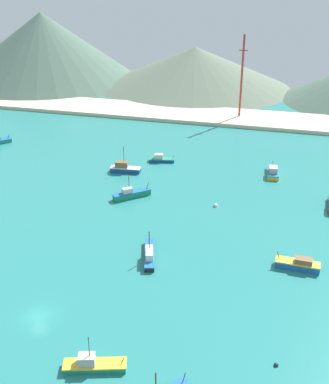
# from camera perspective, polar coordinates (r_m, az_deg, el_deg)

# --- Properties ---
(ground) EXTENTS (260.00, 280.00, 0.50)m
(ground) POSITION_cam_1_polar(r_m,az_deg,el_deg) (104.57, -6.72, -4.25)
(ground) COLOR teal
(fishing_boat_1) EXTENTS (8.38, 3.39, 7.28)m
(fishing_boat_1) POSITION_cam_1_polar(r_m,az_deg,el_deg) (131.02, -4.72, 2.80)
(fishing_boat_1) COLOR #14478C
(fishing_boat_1) RESTS_ON ground
(fishing_boat_3) EXTENTS (7.53, 3.76, 2.23)m
(fishing_boat_3) POSITION_cam_1_polar(r_m,az_deg,el_deg) (137.79, -0.41, 3.91)
(fishing_boat_3) COLOR #14478C
(fishing_boat_3) RESTS_ON ground
(fishing_boat_7) EXTENTS (8.29, 7.85, 5.63)m
(fishing_boat_7) POSITION_cam_1_polar(r_m,az_deg,el_deg) (116.49, -3.93, -0.22)
(fishing_boat_7) COLOR #198466
(fishing_boat_7) RESTS_ON ground
(fishing_boat_8) EXTENTS (9.09, 4.82, 5.66)m
(fishing_boat_8) POSITION_cam_1_polar(r_m,az_deg,el_deg) (71.83, -8.40, -19.41)
(fishing_boat_8) COLOR #198466
(fishing_boat_8) RESTS_ON ground
(fishing_boat_9) EXTENTS (8.20, 2.72, 2.89)m
(fishing_boat_9) POSITION_cam_1_polar(r_m,az_deg,el_deg) (93.39, 15.47, -8.20)
(fishing_boat_9) COLOR #1E5BA8
(fishing_boat_9) RESTS_ON ground
(fishing_boat_11) EXTENTS (4.79, 10.55, 5.93)m
(fishing_boat_11) POSITION_cam_1_polar(r_m,az_deg,el_deg) (93.05, -1.78, -7.32)
(fishing_boat_11) COLOR #232328
(fishing_boat_11) RESTS_ON ground
(fishing_boat_13) EXTENTS (3.72, 8.60, 2.71)m
(fishing_boat_13) POSITION_cam_1_polar(r_m,az_deg,el_deg) (131.75, 12.62, 2.33)
(fishing_boat_13) COLOR gold
(fishing_boat_13) RESTS_ON ground
(buoy_0) EXTENTS (1.03, 1.03, 1.03)m
(buoy_0) POSITION_cam_1_polar(r_m,az_deg,el_deg) (112.92, 6.03, -1.61)
(buoy_0) COLOR silver
(buoy_0) RESTS_ON ground
(buoy_1) EXTENTS (0.65, 0.65, 0.65)m
(buoy_1) POSITION_cam_1_polar(r_m,az_deg,el_deg) (73.66, 12.99, -19.23)
(buoy_1) COLOR #232328
(buoy_1) RESTS_ON ground
(beach_strip) EXTENTS (247.00, 20.81, 1.20)m
(beach_strip) POSITION_cam_1_polar(r_m,az_deg,el_deg) (181.32, 3.45, 9.11)
(beach_strip) COLOR beige
(beach_strip) RESTS_ON ground
(hill_west) EXTENTS (89.13, 89.13, 31.10)m
(hill_west) POSITION_cam_1_polar(r_m,az_deg,el_deg) (243.35, -14.05, 16.20)
(hill_west) COLOR #4C6656
(hill_west) RESTS_ON ground
(hill_central) EXTENTS (86.61, 86.61, 17.76)m
(hill_central) POSITION_cam_1_polar(r_m,az_deg,el_deg) (224.56, 3.58, 14.43)
(hill_central) COLOR #60705B
(hill_central) RESTS_ON ground
(radio_tower) EXTENTS (2.95, 2.36, 29.54)m
(radio_tower) POSITION_cam_1_polar(r_m,az_deg,el_deg) (175.58, 9.07, 13.18)
(radio_tower) COLOR #B7332D
(radio_tower) RESTS_ON ground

